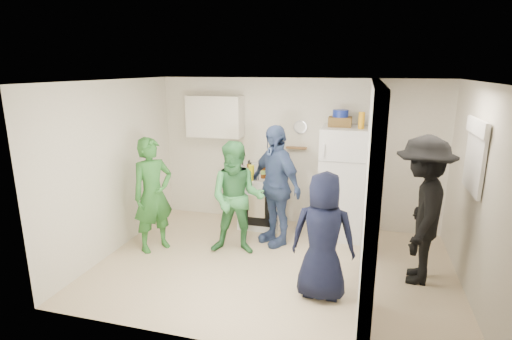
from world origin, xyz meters
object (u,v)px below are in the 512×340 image
at_px(yellow_cup_stack_top, 361,120).
at_px(person_denim, 275,185).
at_px(stove, 262,202).
at_px(blue_bowl, 340,113).
at_px(person_green_left, 153,195).
at_px(fridge, 343,183).
at_px(person_green_center, 237,199).
at_px(person_nook, 421,210).
at_px(person_navy, 323,236).
at_px(wicker_basket, 340,122).

height_order(yellow_cup_stack_top, person_denim, yellow_cup_stack_top).
xyz_separation_m(stove, yellow_cup_stack_top, (1.56, -0.13, 1.46)).
distance_m(blue_bowl, person_denim, 1.50).
height_order(blue_bowl, person_green_left, blue_bowl).
relative_size(fridge, yellow_cup_stack_top, 7.09).
bearing_deg(person_green_center, blue_bowl, 30.47).
bearing_deg(person_green_center, person_nook, -12.19).
height_order(person_green_center, person_navy, person_green_center).
height_order(wicker_basket, blue_bowl, blue_bowl).
bearing_deg(person_nook, person_navy, -49.28).
distance_m(fridge, wicker_basket, 0.97).
relative_size(person_green_left, person_navy, 1.11).
bearing_deg(yellow_cup_stack_top, fridge, 155.56).
bearing_deg(person_denim, yellow_cup_stack_top, 60.42).
xyz_separation_m(yellow_cup_stack_top, person_denim, (-1.20, -0.46, -0.97)).
relative_size(blue_bowl, person_denim, 0.13).
distance_m(wicker_basket, person_navy, 2.23).
relative_size(blue_bowl, person_navy, 0.16).
bearing_deg(wicker_basket, yellow_cup_stack_top, -25.11).
height_order(stove, fridge, fridge).
xyz_separation_m(blue_bowl, yellow_cup_stack_top, (0.32, -0.15, -0.08)).
distance_m(blue_bowl, person_navy, 2.30).
xyz_separation_m(person_green_left, person_nook, (3.68, 0.07, 0.09)).
height_order(person_green_left, person_green_center, person_green_left).
bearing_deg(person_green_left, person_denim, -33.34).
bearing_deg(person_green_left, blue_bowl, -28.90).
distance_m(person_navy, person_nook, 1.35).
relative_size(wicker_basket, person_denim, 0.19).
bearing_deg(person_nook, yellow_cup_stack_top, -135.30).
distance_m(stove, person_nook, 2.70).
distance_m(stove, person_green_center, 1.15).
bearing_deg(person_nook, wicker_basket, -129.50).
height_order(wicker_basket, person_navy, wicker_basket).
relative_size(wicker_basket, person_green_center, 0.21).
bearing_deg(fridge, stove, 178.72).
xyz_separation_m(fridge, wicker_basket, (-0.10, 0.05, 0.96)).
xyz_separation_m(person_green_left, person_green_center, (1.23, 0.21, -0.02)).
xyz_separation_m(fridge, person_denim, (-0.98, -0.56, 0.04)).
xyz_separation_m(fridge, blue_bowl, (-0.10, 0.05, 1.09)).
distance_m(stove, person_navy, 2.32).
height_order(stove, person_green_center, person_green_center).
height_order(blue_bowl, person_nook, blue_bowl).
bearing_deg(stove, fridge, -1.28).
distance_m(fridge, blue_bowl, 1.10).
relative_size(person_green_center, person_denim, 0.90).
bearing_deg(blue_bowl, person_green_center, -140.59).
xyz_separation_m(wicker_basket, person_navy, (-0.01, -1.95, -1.08)).
distance_m(fridge, person_denim, 1.13).
xyz_separation_m(wicker_basket, blue_bowl, (0.00, 0.00, 0.13)).
height_order(wicker_basket, yellow_cup_stack_top, yellow_cup_stack_top).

